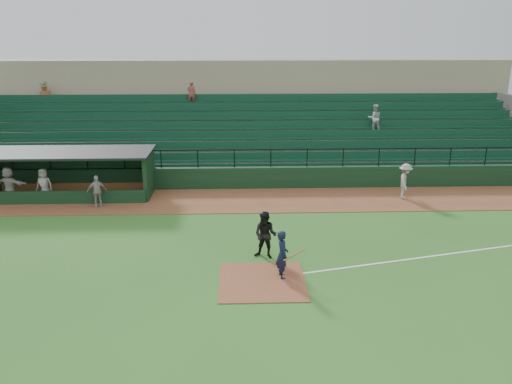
{
  "coord_description": "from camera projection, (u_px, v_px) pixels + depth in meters",
  "views": [
    {
      "loc": [
        -0.78,
        -17.02,
        8.32
      ],
      "look_at": [
        0.0,
        5.0,
        1.4
      ],
      "focal_mm": 35.83,
      "sensor_mm": 36.0,
      "label": 1
    }
  ],
  "objects": [
    {
      "name": "dugout_player_c",
      "position": [
        9.0,
        185.0,
        25.69
      ],
      "size": [
        1.83,
        1.02,
        1.88
      ],
      "primitive_type": "imported",
      "rotation": [
        0.0,
        0.0,
        2.86
      ],
      "color": "#9A9490",
      "rests_on": "warning_track"
    },
    {
      "name": "umpire",
      "position": [
        265.0,
        235.0,
        19.44
      ],
      "size": [
        1.09,
        0.98,
        1.86
      ],
      "primitive_type": "imported",
      "rotation": [
        0.0,
        0.0,
        -0.36
      ],
      "color": "black",
      "rests_on": "ground"
    },
    {
      "name": "warning_track",
      "position": [
        254.0,
        200.0,
        26.37
      ],
      "size": [
        40.0,
        4.0,
        0.03
      ],
      "primitive_type": "cube",
      "color": "brown",
      "rests_on": "ground"
    },
    {
      "name": "dugout",
      "position": [
        70.0,
        170.0,
        27.14
      ],
      "size": [
        8.9,
        3.2,
        2.42
      ],
      "color": "black",
      "rests_on": "ground"
    },
    {
      "name": "ground",
      "position": [
        261.0,
        269.0,
        18.75
      ],
      "size": [
        90.0,
        90.0,
        0.0
      ],
      "primitive_type": "plane",
      "color": "#2A5E1E",
      "rests_on": "ground"
    },
    {
      "name": "stadium_structure",
      "position": [
        250.0,
        127.0,
        33.75
      ],
      "size": [
        38.0,
        13.08,
        6.4
      ],
      "color": "black",
      "rests_on": "ground"
    },
    {
      "name": "dugout_player_b",
      "position": [
        44.0,
        185.0,
        25.96
      ],
      "size": [
        0.9,
        0.64,
        1.72
      ],
      "primitive_type": "imported",
      "rotation": [
        0.0,
        0.0,
        -0.12
      ],
      "color": "gray",
      "rests_on": "warning_track"
    },
    {
      "name": "batter_at_plate",
      "position": [
        282.0,
        254.0,
        17.86
      ],
      "size": [
        1.06,
        0.72,
        1.77
      ],
      "color": "black",
      "rests_on": "ground"
    },
    {
      "name": "dugout_player_a",
      "position": [
        97.0,
        191.0,
        25.16
      ],
      "size": [
        1.01,
        0.65,
        1.59
      ],
      "primitive_type": "imported",
      "rotation": [
        0.0,
        0.0,
        0.3
      ],
      "color": "#A7A19C",
      "rests_on": "warning_track"
    },
    {
      "name": "home_plate_dirt",
      "position": [
        262.0,
        281.0,
        17.79
      ],
      "size": [
        3.0,
        3.0,
        0.03
      ],
      "primitive_type": "cube",
      "color": "brown",
      "rests_on": "ground"
    },
    {
      "name": "runner",
      "position": [
        405.0,
        181.0,
        26.37
      ],
      "size": [
        0.98,
        1.33,
        1.85
      ],
      "primitive_type": "imported",
      "rotation": [
        0.0,
        0.0,
        1.29
      ],
      "color": "#9D9893",
      "rests_on": "warning_track"
    },
    {
      "name": "foul_line",
      "position": [
        461.0,
        252.0,
        20.16
      ],
      "size": [
        17.49,
        4.44,
        0.01
      ],
      "primitive_type": "cube",
      "rotation": [
        0.0,
        0.0,
        0.24
      ],
      "color": "white",
      "rests_on": "ground"
    }
  ]
}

